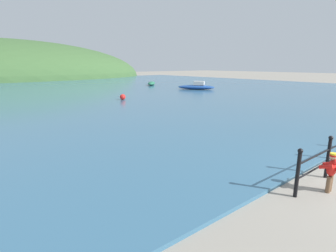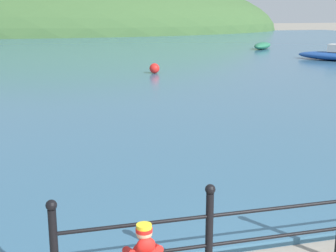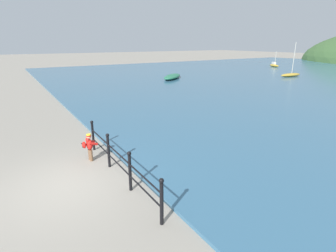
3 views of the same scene
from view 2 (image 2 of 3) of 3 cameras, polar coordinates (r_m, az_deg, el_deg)
water at (r=35.38m, az=-11.19°, el=8.75°), size 80.00×60.00×0.10m
far_hillside at (r=71.14m, az=-13.15°, el=11.13°), size 66.46×36.55×17.21m
iron_railing at (r=5.90m, az=13.26°, el=-11.29°), size 5.37×0.12×1.21m
boat_far_left at (r=30.65m, az=19.62°, el=8.14°), size 3.86×4.52×0.99m
boat_mid_harbor at (r=38.17m, az=11.45°, el=9.58°), size 2.85×3.09×0.53m
mooring_buoy at (r=22.95m, az=-1.66°, el=7.04°), size 0.49×0.49×0.49m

